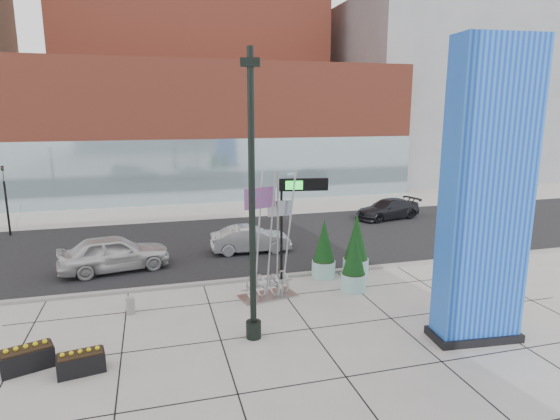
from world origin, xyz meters
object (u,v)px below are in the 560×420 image
object	(u,v)px
public_art_sculpture	(268,265)
car_silver_mid	(251,239)
car_white_west	(114,253)
concrete_bollard	(130,305)
blue_pylon	(486,201)
overhead_street_sign	(299,193)
lamp_post	(252,227)

from	to	relation	value
public_art_sculpture	car_silver_mid	bearing A→B (deg)	72.95
public_art_sculpture	car_silver_mid	xyz separation A→B (m)	(0.57, 6.00, -0.63)
public_art_sculpture	car_white_west	world-z (taller)	public_art_sculpture
public_art_sculpture	concrete_bollard	world-z (taller)	public_art_sculpture
blue_pylon	overhead_street_sign	size ratio (longest dim) A/B	2.11
lamp_post	car_silver_mid	bearing A→B (deg)	78.66
lamp_post	car_white_west	bearing A→B (deg)	120.51
blue_pylon	car_white_west	size ratio (longest dim) A/B	1.92
blue_pylon	car_silver_mid	size ratio (longest dim) A/B	2.28
blue_pylon	overhead_street_sign	distance (m)	7.79
concrete_bollard	car_silver_mid	bearing A→B (deg)	47.32
public_art_sculpture	car_silver_mid	world-z (taller)	public_art_sculpture
blue_pylon	car_silver_mid	distance (m)	12.70
lamp_post	car_white_west	world-z (taller)	lamp_post
overhead_street_sign	car_white_west	world-z (taller)	overhead_street_sign
public_art_sculpture	overhead_street_sign	xyz separation A→B (m)	(1.77, 1.72, 2.46)
blue_pylon	concrete_bollard	size ratio (longest dim) A/B	14.99
blue_pylon	lamp_post	size ratio (longest dim) A/B	1.04
lamp_post	car_white_west	distance (m)	9.69
lamp_post	overhead_street_sign	bearing A→B (deg)	58.13
lamp_post	public_art_sculpture	size ratio (longest dim) A/B	1.81
blue_pylon	overhead_street_sign	world-z (taller)	blue_pylon
blue_pylon	car_white_west	distance (m)	15.59
blue_pylon	lamp_post	xyz separation A→B (m)	(-6.79, 1.90, -0.82)
car_white_west	car_silver_mid	size ratio (longest dim) A/B	1.19
lamp_post	concrete_bollard	xyz separation A→B (m)	(-3.87, 2.97, -3.35)
blue_pylon	concrete_bollard	distance (m)	12.44
blue_pylon	concrete_bollard	bearing A→B (deg)	160.55
public_art_sculpture	concrete_bollard	distance (m)	5.24
car_silver_mid	car_white_west	bearing A→B (deg)	102.64
public_art_sculpture	concrete_bollard	xyz separation A→B (m)	(-5.14, -0.20, -0.99)
concrete_bollard	overhead_street_sign	world-z (taller)	overhead_street_sign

